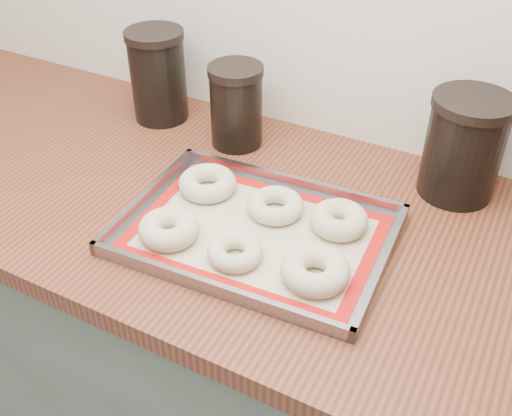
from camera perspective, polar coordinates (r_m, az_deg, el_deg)
The scene contains 13 objects.
cabinet at distance 1.46m, azimuth -1.41°, elevation -14.48°, with size 3.00×0.65×0.86m, color slate.
countertop at distance 1.14m, azimuth -1.74°, elevation -0.32°, with size 3.06×0.68×0.04m, color brown.
baking_tray at distance 1.05m, azimuth -0.00°, elevation -2.31°, with size 0.48×0.35×0.03m.
baking_mat at distance 1.05m, azimuth 0.00°, elevation -2.40°, with size 0.44×0.31×0.00m.
bagel_front_left at distance 1.04m, azimuth -8.32°, elevation -1.98°, with size 0.10×0.10×0.04m, color beige.
bagel_front_mid at distance 0.99m, azimuth -2.02°, elevation -4.21°, with size 0.09×0.09×0.03m, color beige.
bagel_front_right at distance 0.95m, azimuth 5.67°, elevation -5.93°, with size 0.11×0.11×0.04m, color beige.
bagel_back_left at distance 1.14m, azimuth -4.64°, elevation 2.37°, with size 0.11×0.11×0.04m, color beige.
bagel_back_mid at distance 1.08m, azimuth 1.86°, elevation 0.24°, with size 0.10×0.10×0.03m, color beige.
bagel_back_right at distance 1.06m, azimuth 7.91°, elevation -1.11°, with size 0.10×0.10×0.04m, color beige.
canister_left at distance 1.38m, azimuth -9.32°, elevation 12.37°, with size 0.13×0.13×0.21m.
canister_mid at distance 1.27m, azimuth -1.90°, elevation 9.72°, with size 0.11×0.11×0.18m.
canister_right at distance 1.17m, azimuth 19.18°, elevation 5.54°, with size 0.15×0.15×0.20m.
Camera 1 is at (0.45, 0.89, 1.57)m, focal length 42.00 mm.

